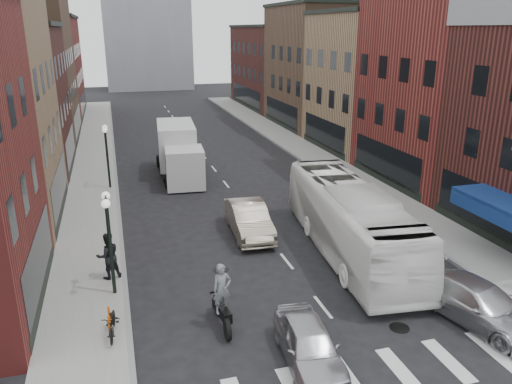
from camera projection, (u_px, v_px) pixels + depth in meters
ground at (334, 321)px, 17.63m from camera, size 160.00×160.00×0.00m
sidewalk_left at (94, 173)px, 35.41m from camera, size 3.00×74.00×0.15m
sidewalk_right at (315, 157)px, 39.93m from camera, size 3.00×74.00×0.15m
curb_left at (116, 173)px, 35.83m from camera, size 0.20×74.00×0.16m
curb_right at (298, 159)px, 39.55m from camera, size 0.20×74.00×0.16m
crosswalk_stripes at (377, 375)px, 14.89m from camera, size 12.00×2.20×0.01m
bldg_left_far_a at (11, 67)px, 43.49m from camera, size 10.30×12.20×13.30m
bldg_left_far_b at (33, 67)px, 56.57m from camera, size 10.30×16.20×11.30m
bldg_right_mid_a at (461, 73)px, 32.15m from camera, size 10.30×10.20×14.30m
bldg_right_mid_b at (381, 81)px, 41.74m from camera, size 10.30×10.20×11.30m
bldg_right_far_a at (327, 66)px, 51.61m from camera, size 10.30×12.20×12.30m
bldg_right_far_b at (283, 67)px, 64.69m from camera, size 10.30×16.20×10.30m
awning_blue at (503, 205)px, 21.46m from camera, size 1.80×5.00×0.78m
streetlamp_near at (108, 226)px, 18.40m from camera, size 0.32×1.22×4.11m
streetlamp_far at (106, 145)px, 31.17m from camera, size 0.32×1.22×4.11m
bike_rack at (109, 322)px, 16.62m from camera, size 0.08×0.68×0.80m
box_truck at (179, 152)px, 34.35m from camera, size 2.91×8.31×3.54m
motorcycle_rider at (222, 298)px, 16.98m from camera, size 0.71×2.35×2.39m
transit_bus at (349, 220)px, 22.56m from camera, size 3.92×11.87×3.24m
sedan_left_near at (309, 344)px, 15.21m from camera, size 1.99×4.13×1.36m
sedan_left_far at (249, 219)px, 24.85m from camera, size 1.96×4.98×1.61m
curb_car at (479, 303)px, 17.40m from camera, size 3.13×5.32×1.45m
parked_bicycle at (113, 323)px, 16.49m from camera, size 0.70×1.70×0.87m
ped_left_solo at (108, 256)px, 20.12m from camera, size 1.06×0.77×1.96m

